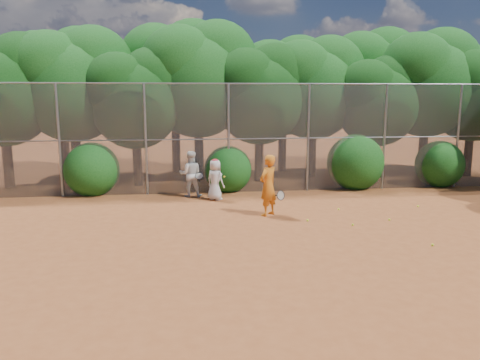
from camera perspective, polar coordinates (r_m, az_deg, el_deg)
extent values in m
plane|color=brown|center=(11.96, 6.26, -7.24)|extent=(80.00, 80.00, 0.00)
cylinder|color=gray|center=(17.71, -21.17, 4.47)|extent=(0.09, 0.09, 4.00)
cylinder|color=gray|center=(17.22, -11.43, 4.82)|extent=(0.09, 0.09, 4.00)
cylinder|color=gray|center=(17.25, -1.40, 5.03)|extent=(0.09, 0.09, 4.00)
cylinder|color=gray|center=(17.78, 8.30, 5.08)|extent=(0.09, 0.09, 4.00)
cylinder|color=gray|center=(18.79, 17.20, 5.01)|extent=(0.09, 0.09, 4.00)
cylinder|color=gray|center=(20.20, 25.02, 4.84)|extent=(0.09, 0.09, 4.00)
cylinder|color=gray|center=(17.30, 1.93, 11.67)|extent=(20.00, 0.05, 0.05)
cylinder|color=gray|center=(17.37, 1.89, 5.06)|extent=(20.00, 0.04, 0.04)
cube|color=slate|center=(17.37, 1.89, 5.06)|extent=(20.00, 0.02, 4.00)
cylinder|color=black|center=(20.43, -26.48, 2.49)|extent=(0.38, 0.38, 2.38)
sphere|color=black|center=(20.28, -27.02, 9.02)|extent=(3.81, 3.81, 3.81)
sphere|color=black|center=(20.42, -24.82, 11.88)|extent=(3.05, 3.05, 3.05)
cylinder|color=black|center=(20.21, -19.33, 3.12)|extent=(0.38, 0.38, 2.52)
sphere|color=#124914|center=(20.07, -19.76, 10.13)|extent=(4.03, 4.03, 4.03)
sphere|color=#124914|center=(20.34, -17.41, 13.10)|extent=(3.23, 3.23, 3.23)
sphere|color=#124914|center=(19.96, -22.11, 12.30)|extent=(3.02, 3.02, 3.02)
cylinder|color=black|center=(19.15, -12.41, 2.56)|extent=(0.36, 0.36, 2.17)
sphere|color=black|center=(18.99, -12.67, 8.93)|extent=(3.47, 3.47, 3.47)
sphere|color=black|center=(19.28, -10.57, 11.61)|extent=(2.78, 2.78, 2.78)
sphere|color=black|center=(18.80, -14.71, 10.95)|extent=(2.60, 2.60, 2.60)
cylinder|color=black|center=(20.03, -5.03, 3.81)|extent=(0.39, 0.39, 2.66)
sphere|color=#124914|center=(19.90, -5.15, 11.28)|extent=(4.26, 4.26, 4.26)
sphere|color=#124914|center=(20.42, -2.77, 14.28)|extent=(3.40, 3.40, 3.40)
sphere|color=#124914|center=(19.61, -7.40, 13.74)|extent=(3.19, 3.19, 3.19)
cylinder|color=black|center=(19.70, 2.34, 3.17)|extent=(0.37, 0.37, 2.27)
sphere|color=black|center=(19.55, 2.39, 9.66)|extent=(3.64, 3.64, 3.64)
sphere|color=black|center=(20.05, 4.34, 12.26)|extent=(2.91, 2.91, 2.91)
sphere|color=black|center=(19.19, 0.62, 11.83)|extent=(2.73, 2.73, 2.73)
cylinder|color=black|center=(21.01, 8.75, 3.74)|extent=(0.38, 0.38, 2.45)
sphere|color=#124914|center=(20.87, 8.93, 10.30)|extent=(3.92, 3.92, 3.92)
sphere|color=#124914|center=(21.49, 10.78, 12.86)|extent=(3.14, 3.14, 3.14)
sphere|color=#124914|center=(20.43, 7.33, 12.55)|extent=(2.94, 2.94, 2.94)
cylinder|color=black|center=(20.91, 16.10, 2.94)|extent=(0.36, 0.36, 2.10)
sphere|color=black|center=(20.76, 16.38, 8.58)|extent=(3.36, 3.36, 3.36)
sphere|color=black|center=(21.34, 17.83, 10.80)|extent=(2.69, 2.69, 2.69)
sphere|color=black|center=(20.30, 15.21, 10.51)|extent=(2.52, 2.52, 2.52)
cylinder|color=black|center=(22.50, 21.42, 3.76)|extent=(0.39, 0.39, 2.59)
sphere|color=#124914|center=(22.39, 21.85, 10.22)|extent=(4.14, 4.14, 4.14)
sphere|color=#124914|center=(23.18, 23.37, 12.67)|extent=(3.32, 3.32, 3.32)
sphere|color=#124914|center=(21.80, 20.69, 12.50)|extent=(3.11, 3.11, 3.11)
cylinder|color=black|center=(23.28, 26.09, 3.27)|extent=(0.37, 0.37, 2.31)
sphere|color=black|center=(23.15, 26.54, 8.83)|extent=(3.70, 3.70, 3.70)
sphere|color=black|center=(22.58, 25.69, 10.77)|extent=(2.77, 2.77, 2.77)
cylinder|color=black|center=(22.65, -20.59, 3.90)|extent=(0.39, 0.39, 2.62)
sphere|color=#124914|center=(22.54, -21.01, 10.41)|extent=(4.20, 4.20, 4.20)
sphere|color=#124914|center=(22.80, -18.83, 13.17)|extent=(3.36, 3.36, 3.36)
sphere|color=#124914|center=(22.45, -23.21, 12.41)|extent=(3.15, 3.15, 3.15)
cylinder|color=black|center=(22.20, -7.81, 4.57)|extent=(0.40, 0.40, 2.80)
sphere|color=#124914|center=(22.10, -7.99, 11.67)|extent=(4.48, 4.48, 4.48)
sphere|color=#124914|center=(22.61, -5.70, 14.53)|extent=(3.58, 3.58, 3.58)
sphere|color=#124914|center=(21.83, -10.18, 13.98)|extent=(3.36, 3.36, 3.36)
cylinder|color=black|center=(22.31, 5.17, 4.29)|extent=(0.38, 0.38, 2.52)
sphere|color=#124914|center=(22.18, 5.27, 10.65)|extent=(4.03, 4.03, 4.03)
sphere|color=#124914|center=(22.79, 7.13, 13.14)|extent=(3.23, 3.23, 3.23)
sphere|color=#124914|center=(21.77, 3.62, 12.80)|extent=(3.02, 3.02, 3.02)
cylinder|color=black|center=(24.20, 15.39, 4.69)|extent=(0.40, 0.40, 2.73)
sphere|color=#124914|center=(24.10, 15.69, 11.03)|extent=(4.37, 4.37, 4.37)
sphere|color=#124914|center=(24.89, 17.34, 13.43)|extent=(3.49, 3.49, 3.49)
sphere|color=#124914|center=(23.55, 14.35, 13.24)|extent=(3.28, 3.28, 3.28)
sphere|color=#124914|center=(17.90, -17.63, 1.51)|extent=(2.00, 2.00, 2.00)
sphere|color=#124914|center=(17.68, -1.48, 1.56)|extent=(1.80, 1.80, 1.80)
sphere|color=#124914|center=(18.79, 13.89, 2.40)|extent=(2.20, 2.20, 2.20)
sphere|color=#124914|center=(20.31, 23.15, 2.02)|extent=(1.90, 1.90, 1.90)
imported|color=orange|center=(14.04, 3.44, -0.66)|extent=(0.80, 0.78, 1.85)
torus|color=black|center=(13.97, 4.98, -1.88)|extent=(0.30, 0.22, 0.30)
cylinder|color=black|center=(14.14, 4.40, -1.89)|extent=(0.17, 0.26, 0.08)
imported|color=silver|center=(16.15, -3.05, 0.02)|extent=(0.81, 0.80, 1.42)
ellipsoid|color=red|center=(16.05, -3.07, 2.37)|extent=(0.22, 0.22, 0.13)
sphere|color=#DAF02B|center=(15.95, -1.93, 0.42)|extent=(0.07, 0.07, 0.07)
imported|color=silver|center=(16.73, -6.07, 0.73)|extent=(0.82, 0.65, 1.64)
torus|color=black|center=(16.44, -5.00, 0.51)|extent=(0.32, 0.25, 0.24)
cylinder|color=black|center=(16.62, -4.97, 0.09)|extent=(0.05, 0.23, 0.21)
sphere|color=#DAF02B|center=(13.46, 13.58, -5.32)|extent=(0.07, 0.07, 0.07)
sphere|color=#DAF02B|center=(15.14, 11.93, -3.50)|extent=(0.07, 0.07, 0.07)
sphere|color=#DAF02B|center=(12.30, 22.43, -7.32)|extent=(0.07, 0.07, 0.07)
sphere|color=#DAF02B|center=(14.28, 17.75, -4.62)|extent=(0.07, 0.07, 0.07)
sphere|color=#DAF02B|center=(13.67, 8.23, -4.89)|extent=(0.07, 0.07, 0.07)
sphere|color=#DAF02B|center=(16.28, 20.88, -3.00)|extent=(0.07, 0.07, 0.07)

